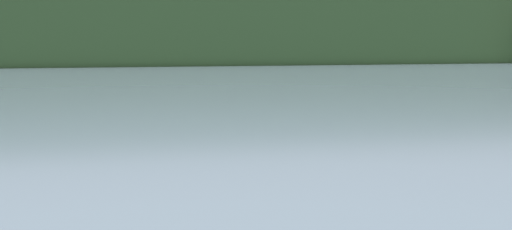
% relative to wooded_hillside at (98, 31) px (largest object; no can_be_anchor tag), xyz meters
% --- Properties ---
extents(wooded_hillside, '(352.00, 60.35, 24.16)m').
position_rel_wooded_hillside_xyz_m(wooded_hillside, '(0.00, 0.00, 0.00)').
color(wooded_hillside, '#38562D').
rests_on(wooded_hillside, ground_plane).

